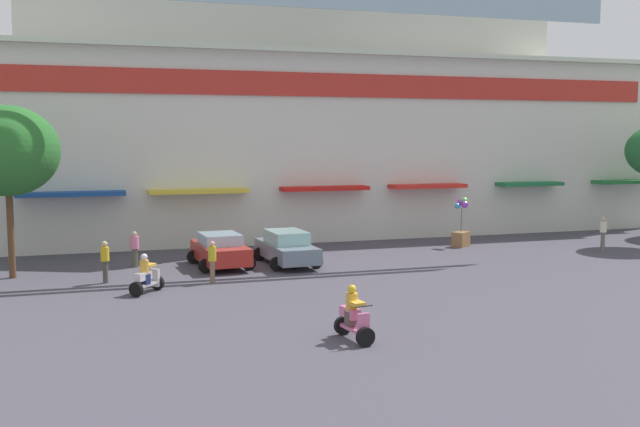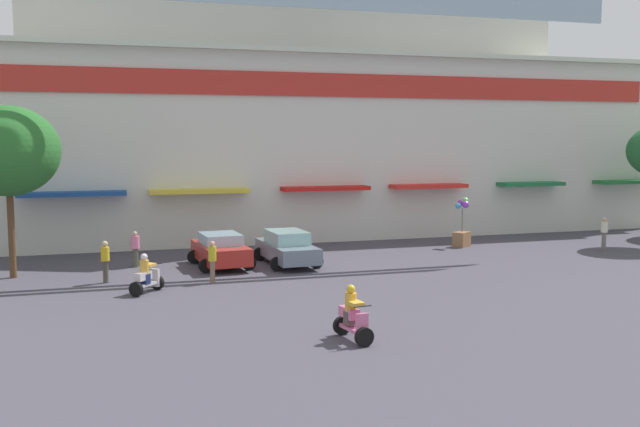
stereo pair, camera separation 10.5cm
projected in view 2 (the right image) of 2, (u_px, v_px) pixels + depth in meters
name	position (u px, v px, depth m)	size (l,w,h in m)	color
ground_plane	(482.00, 323.00, 21.33)	(128.00, 128.00, 0.00)	#484550
colonial_building	(284.00, 93.00, 43.32)	(43.17, 19.29, 18.50)	silver
plaza_tree_0	(8.00, 151.00, 27.65)	(3.94, 4.23, 6.75)	brown
parked_car_0	(221.00, 250.00, 30.44)	(2.59, 4.03, 1.44)	#B32922
parked_car_1	(287.00, 248.00, 31.01)	(2.47, 4.42, 1.48)	slate
scooter_rider_1	(353.00, 317.00, 19.43)	(0.72, 1.50, 1.52)	black
scooter_rider_3	(146.00, 277.00, 25.32)	(1.29, 1.41, 1.44)	black
pedestrian_0	(105.00, 259.00, 27.07)	(0.45, 0.45, 1.61)	#4B453B
pedestrian_1	(604.00, 232.00, 34.77)	(0.35, 0.35, 1.63)	slate
pedestrian_2	(135.00, 247.00, 30.40)	(0.47, 0.47, 1.54)	#514F3E
pedestrian_4	(212.00, 259.00, 27.08)	(0.41, 0.41, 1.61)	#7E634F
balloon_vendor_cart	(462.00, 229.00, 36.06)	(1.08, 1.01, 2.50)	#8F6541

